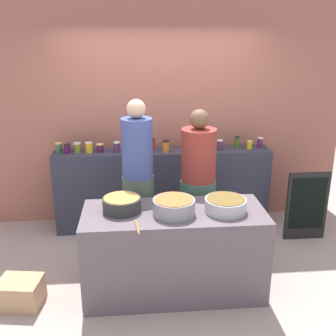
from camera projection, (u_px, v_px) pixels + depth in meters
The scene contains 27 objects.
ground at pixel (171, 272), 4.24m from camera, with size 12.00×12.00×0.00m, color #AA928B.
storefront_wall at pixel (161, 108), 5.13m from camera, with size 4.80×0.12×3.00m, color #A56051.
display_shelf at pixel (163, 189), 5.11m from camera, with size 2.70×0.36×1.03m, color #303241.
prep_table at pixel (174, 251), 3.82m from camera, with size 1.70×0.70×0.84m, color #5B4F57.
preserve_jar_0 at pixel (59, 148), 4.85m from camera, with size 0.09×0.09×0.12m.
preserve_jar_1 at pixel (67, 149), 4.82m from camera, with size 0.08×0.08×0.11m.
preserve_jar_2 at pixel (77, 147), 4.87m from camera, with size 0.09×0.09×0.12m.
preserve_jar_3 at pixel (89, 147), 4.84m from camera, with size 0.09×0.09×0.13m.
preserve_jar_4 at pixel (100, 148), 4.88m from camera, with size 0.09×0.09×0.10m.
preserve_jar_5 at pixel (117, 147), 4.88m from camera, with size 0.08×0.08×0.12m.
preserve_jar_6 at pixel (152, 145), 4.93m from camera, with size 0.08×0.08×0.15m.
preserve_jar_7 at pixel (166, 146), 4.87m from camera, with size 0.08×0.08×0.14m.
preserve_jar_8 at pixel (186, 143), 5.01m from camera, with size 0.09×0.09×0.14m.
preserve_jar_9 at pixel (198, 145), 4.92m from camera, with size 0.08×0.08×0.14m.
preserve_jar_10 at pixel (206, 145), 4.98m from camera, with size 0.09×0.09×0.11m.
preserve_jar_11 at pixel (220, 145), 4.94m from camera, with size 0.07×0.07×0.13m.
preserve_jar_12 at pixel (237, 142), 5.05m from camera, with size 0.07×0.07×0.14m.
preserve_jar_13 at pixel (250, 145), 5.02m from camera, with size 0.07×0.07×0.10m.
preserve_jar_14 at pixel (260, 142), 5.07m from camera, with size 0.08×0.08×0.13m.
cooking_pot_left at pixel (122, 204), 3.68m from camera, with size 0.36×0.36×0.13m.
cooking_pot_center at pixel (174, 207), 3.61m from camera, with size 0.38×0.38×0.15m.
cooking_pot_right at pixel (225, 205), 3.67m from camera, with size 0.38×0.38×0.13m.
wooden_spoon at pixel (137, 227), 3.37m from camera, with size 0.02×0.02×0.25m, color #9E703D.
cook_with_tongs at pixel (138, 192), 4.20m from camera, with size 0.33×0.33×1.80m.
cook_in_cap at pixel (198, 193), 4.34m from camera, with size 0.39×0.39×1.68m.
bread_crate at pixel (20, 293), 3.69m from camera, with size 0.38×0.31×0.26m, color tan.
chalkboard_sign at pixel (307, 206), 4.80m from camera, with size 0.51×0.05×0.86m.
Camera 1 is at (-0.35, -3.65, 2.40)m, focal length 42.64 mm.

